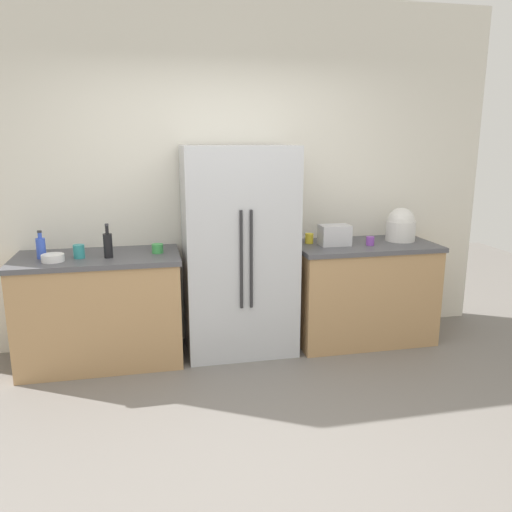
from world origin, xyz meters
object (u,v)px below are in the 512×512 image
(cup_b, at_px, (79,251))
(bowl_a, at_px, (53,258))
(refrigerator, at_px, (239,251))
(bottle_b, at_px, (108,245))
(cup_d, at_px, (158,249))
(cup_a, at_px, (370,241))
(toaster, at_px, (335,235))
(cup_c, at_px, (309,238))
(rice_cooker, at_px, (401,226))
(bottle_a, at_px, (41,247))

(cup_b, distance_m, bowl_a, 0.20)
(refrigerator, relative_size, bottle_b, 6.53)
(cup_d, bearing_deg, bowl_a, -170.81)
(bottle_b, height_order, cup_a, bottle_b)
(toaster, xyz_separation_m, bottle_b, (-1.91, -0.07, 0.01))
(bowl_a, bearing_deg, refrigerator, 5.41)
(cup_c, height_order, bowl_a, cup_c)
(cup_b, bearing_deg, cup_c, 4.87)
(refrigerator, xyz_separation_m, cup_a, (1.15, -0.09, 0.06))
(bottle_b, relative_size, cup_c, 3.05)
(toaster, relative_size, cup_b, 2.46)
(cup_b, relative_size, cup_c, 1.21)
(refrigerator, height_order, cup_c, refrigerator)
(toaster, height_order, cup_b, toaster)
(rice_cooker, xyz_separation_m, bowl_a, (-2.97, -0.18, -0.11))
(toaster, distance_m, bottle_b, 1.91)
(bottle_a, bearing_deg, toaster, -0.10)
(bottle_a, bearing_deg, cup_c, 3.02)
(refrigerator, distance_m, cup_b, 1.29)
(refrigerator, xyz_separation_m, bottle_b, (-1.06, -0.09, 0.12))
(refrigerator, distance_m, toaster, 0.85)
(cup_a, bearing_deg, bottle_b, -179.92)
(toaster, relative_size, cup_c, 2.97)
(cup_a, distance_m, cup_c, 0.53)
(cup_a, relative_size, cup_b, 0.71)
(bottle_b, relative_size, cup_a, 3.57)
(rice_cooker, bearing_deg, bottle_b, -177.05)
(bowl_a, bearing_deg, bottle_b, 6.19)
(refrigerator, relative_size, bottle_a, 7.94)
(refrigerator, distance_m, bowl_a, 1.48)
(rice_cooker, bearing_deg, cup_b, -177.86)
(cup_c, bearing_deg, toaster, -32.41)
(bottle_b, xyz_separation_m, cup_b, (-0.22, 0.03, -0.05))
(bottle_b, bearing_deg, bowl_a, -173.81)
(rice_cooker, relative_size, cup_a, 4.02)
(rice_cooker, relative_size, bottle_a, 1.37)
(refrigerator, relative_size, cup_d, 19.10)
(refrigerator, relative_size, cup_b, 16.47)
(refrigerator, height_order, cup_b, refrigerator)
(rice_cooker, bearing_deg, cup_d, -178.72)
(cup_c, bearing_deg, rice_cooker, -4.12)
(bottle_b, distance_m, cup_d, 0.40)
(toaster, bearing_deg, cup_c, 147.59)
(refrigerator, bearing_deg, toaster, -1.53)
(cup_d, bearing_deg, cup_c, 4.72)
(bottle_a, distance_m, bowl_a, 0.17)
(toaster, distance_m, cup_a, 0.32)
(toaster, height_order, bottle_b, bottle_b)
(refrigerator, bearing_deg, bottle_a, -179.32)
(rice_cooker, relative_size, bowl_a, 1.80)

